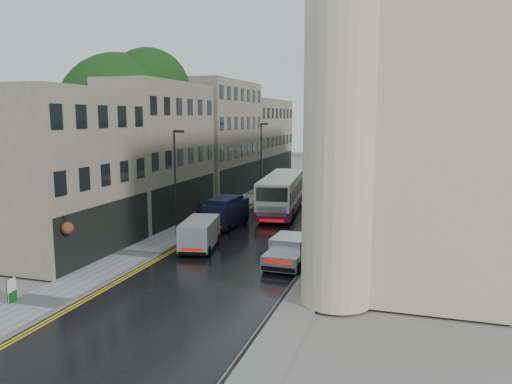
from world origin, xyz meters
The scene contains 18 objects.
ground centered at (0.00, 0.00, 0.00)m, with size 200.00×200.00×0.00m, color slate.
road centered at (0.00, 27.50, 0.01)m, with size 9.00×85.00×0.02m, color black.
left_sidewalk centered at (-5.85, 27.50, 0.06)m, with size 2.70×85.00×0.12m, color gray.
right_sidewalk centered at (5.40, 27.50, 0.06)m, with size 1.80×85.00×0.12m, color slate.
old_shop_row centered at (-9.45, 30.00, 6.00)m, with size 4.50×56.00×12.00m, color gray, non-canonical shape.
modern_block centered at (10.30, 26.00, 7.00)m, with size 8.00×40.00×14.00m, color #C9B595, non-canonical shape.
church_spire centered at (0.50, 82.00, 20.00)m, with size 6.40×6.40×40.00m, color gray, non-canonical shape.
tree_near centered at (-12.50, 20.00, 6.95)m, with size 10.56×10.56×13.89m, color black, non-canonical shape.
tree_far centered at (-12.20, 33.00, 6.23)m, with size 9.24×9.24×12.46m, color black, non-canonical shape.
cream_bus centered at (-1.62, 23.43, 1.66)m, with size 2.73×12.00×3.27m, color white, non-canonical shape.
white_lorry centered at (3.00, 34.33, 2.27)m, with size 2.58×8.59×4.51m, color silver, non-canonical shape.
silver_hatchback centered at (2.60, 10.19, 0.87)m, with size 1.98×4.52×1.69m, color #AAABAF, non-canonical shape.
white_van centered at (-3.25, 11.68, 1.00)m, with size 1.86×4.34×1.96m, color silver, non-canonical shape.
navy_van centered at (-4.30, 18.29, 1.23)m, with size 1.89×4.73×2.41m, color black, non-canonical shape.
pedestrian centered at (-6.39, 21.71, 0.90)m, with size 0.57×0.37×1.56m, color black.
lamp_post_near centered at (-5.61, 15.88, 3.79)m, with size 0.83×0.18×7.34m, color black, non-canonical shape.
lamp_post_far centered at (-5.13, 35.03, 3.90)m, with size 0.85×0.19×7.55m, color black, non-canonical shape.
estate_sign centered at (-7.01, 2.10, 0.65)m, with size 0.08×0.64×1.06m, color white, non-canonical shape.
Camera 1 is at (9.96, -15.21, 8.46)m, focal length 35.00 mm.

